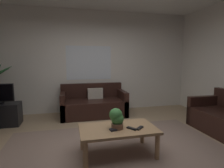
# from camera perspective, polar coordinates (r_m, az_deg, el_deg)

# --- Properties ---
(floor) EXTENTS (5.62, 4.90, 0.02)m
(floor) POSITION_cam_1_polar(r_m,az_deg,el_deg) (3.17, 1.35, -20.09)
(floor) COLOR #9E8466
(floor) RESTS_ON ground
(rug) EXTENTS (3.65, 2.70, 0.01)m
(rug) POSITION_cam_1_polar(r_m,az_deg,el_deg) (2.99, 2.40, -21.57)
(rug) COLOR gray
(rug) RESTS_ON ground
(wall_back) EXTENTS (5.74, 0.06, 2.82)m
(wall_back) POSITION_cam_1_polar(r_m,az_deg,el_deg) (5.25, -5.61, 6.93)
(wall_back) COLOR silver
(wall_back) RESTS_ON ground
(window_pane) EXTENTS (1.25, 0.01, 0.93)m
(window_pane) POSITION_cam_1_polar(r_m,az_deg,el_deg) (5.20, -7.17, 6.57)
(window_pane) COLOR white
(couch_under_window) EXTENTS (1.67, 0.83, 0.82)m
(couch_under_window) POSITION_cam_1_polar(r_m,az_deg,el_deg) (4.88, -5.78, -6.57)
(couch_under_window) COLOR black
(couch_under_window) RESTS_ON ground
(coffee_table) EXTENTS (1.17, 0.68, 0.43)m
(coffee_table) POSITION_cam_1_polar(r_m,az_deg,el_deg) (2.91, 1.85, -14.57)
(coffee_table) COLOR #A87F56
(coffee_table) RESTS_ON ground
(book_on_table_0) EXTENTS (0.15, 0.11, 0.03)m
(book_on_table_0) POSITION_cam_1_polar(r_m,az_deg,el_deg) (2.78, 0.75, -13.97)
(book_on_table_0) COLOR black
(book_on_table_0) RESTS_ON coffee_table
(remote_on_table_0) EXTENTS (0.13, 0.16, 0.02)m
(remote_on_table_0) POSITION_cam_1_polar(r_m,az_deg,el_deg) (2.84, 6.15, -13.59)
(remote_on_table_0) COLOR black
(remote_on_table_0) RESTS_ON coffee_table
(remote_on_table_1) EXTENTS (0.15, 0.15, 0.02)m
(remote_on_table_1) POSITION_cam_1_polar(r_m,az_deg,el_deg) (2.87, 8.62, -13.41)
(remote_on_table_1) COLOR black
(remote_on_table_1) RESTS_ON coffee_table
(potted_plant_on_table) EXTENTS (0.22, 0.22, 0.31)m
(potted_plant_on_table) POSITION_cam_1_polar(r_m,az_deg,el_deg) (2.81, 1.45, -10.54)
(potted_plant_on_table) COLOR brown
(potted_plant_on_table) RESTS_ON coffee_table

